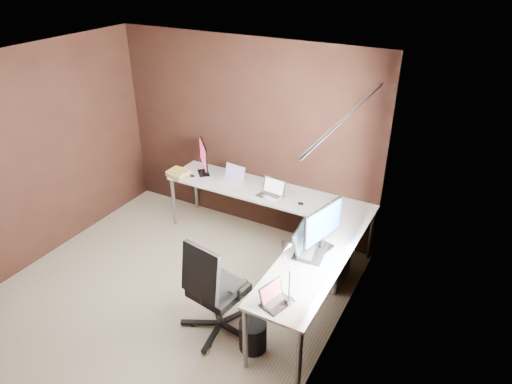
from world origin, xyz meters
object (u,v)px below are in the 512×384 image
book_stack (179,173)px  office_chair (217,304)px  laptop_black_big (307,246)px  laptop_white (233,178)px  drawer_pedestal (327,256)px  desk_lamp (286,265)px  wastebasket (253,336)px  monitor_right (323,225)px  laptop_black_small (274,299)px  monitor_left (204,157)px  laptop_silver (272,192)px

book_stack → office_chair: 2.12m
laptop_black_big → laptop_white: bearing=50.9°
drawer_pedestal → desk_lamp: (0.06, -1.29, 0.77)m
wastebasket → monitor_right: bearing=70.2°
laptop_black_small → office_chair: office_chair is taller
monitor_left → laptop_silver: size_ratio=1.28×
laptop_black_big → desk_lamp: desk_lamp is taller
monitor_right → laptop_white: bearing=75.6°
drawer_pedestal → office_chair: office_chair is taller
monitor_right → laptop_black_small: (-0.06, -0.93, -0.23)m
laptop_white → desk_lamp: bearing=-41.1°
laptop_black_small → drawer_pedestal: bearing=17.0°
laptop_black_small → laptop_white: bearing=56.3°
laptop_silver → laptop_white: bearing=177.9°
drawer_pedestal → monitor_right: monitor_right is taller
monitor_right → laptop_silver: size_ratio=1.71×
laptop_black_big → laptop_black_small: laptop_black_big is taller
laptop_white → wastebasket: 2.19m
drawer_pedestal → laptop_silver: 1.01m
laptop_silver → laptop_black_big: 1.17m
drawer_pedestal → laptop_black_small: laptop_black_small is taller
laptop_black_small → laptop_black_big: bearing=19.5°
book_stack → laptop_white: bearing=17.7°
monitor_right → desk_lamp: 0.83m
office_chair → book_stack: bearing=145.2°
laptop_black_small → monitor_right: bearing=12.6°
monitor_left → laptop_black_big: monitor_left is taller
laptop_silver → desk_lamp: 1.82m
monitor_right → book_stack: 2.33m
monitor_left → laptop_silver: monitor_left is taller
laptop_white → laptop_black_small: 2.31m
laptop_black_big → office_chair: bearing=132.4°
drawer_pedestal → laptop_white: (-1.47, 0.37, 0.47)m
monitor_left → laptop_silver: bearing=40.5°
monitor_right → laptop_black_big: size_ratio=1.33×
monitor_right → laptop_silver: bearing=66.1°
monitor_right → wastebasket: (-0.31, -0.87, -0.85)m
book_stack → laptop_silver: bearing=4.7°
laptop_white → office_chair: bearing=-57.9°
monitor_left → book_stack: 0.40m
laptop_silver → office_chair: size_ratio=0.31×
laptop_silver → monitor_right: bearing=-29.7°
office_chair → wastebasket: bearing=2.8°
desk_lamp → laptop_silver: bearing=137.4°
laptop_silver → laptop_black_big: (0.82, -0.84, 0.01)m
desk_lamp → office_chair: (-0.73, 0.00, -0.75)m
laptop_white → laptop_black_big: size_ratio=0.73×
desk_lamp → book_stack: bearing=164.0°
laptop_white → office_chair: (0.80, -1.66, -0.46)m
laptop_white → laptop_black_small: laptop_white is taller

